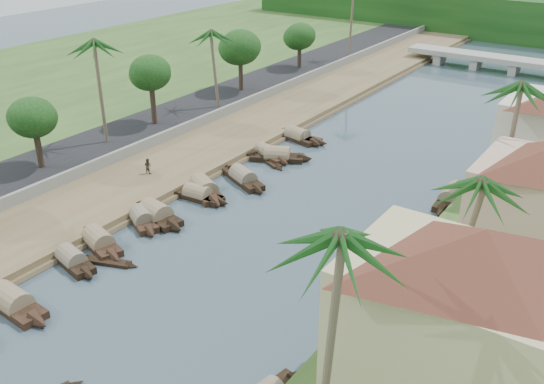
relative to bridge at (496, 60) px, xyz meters
The scene contains 34 objects.
ground 72.02m from the bridge, 90.00° to the right, with size 220.00×220.00×0.00m, color #394B56.
left_bank 54.42m from the bridge, 107.10° to the right, with size 10.00×180.00×0.80m, color brown.
road 57.49m from the bridge, 115.23° to the right, with size 8.00×180.00×1.40m, color black.
retaining_wall 55.79m from the bridge, 111.23° to the right, with size 0.40×180.00×1.10m, color gray.
far_left_fill 72.84m from the bridge, 134.44° to the right, with size 45.00×220.00×1.35m, color #284C1E.
treeline 28.09m from the bridge, 90.00° to the left, with size 120.00×14.00×8.00m.
bridge is the anchor object (origin of this frame).
building_near 76.54m from the bridge, 75.61° to the right, with size 14.85×14.85×10.20m.
sampan_2 81.43m from the bridge, 96.04° to the right, with size 8.36×2.25×2.18m.
sampan_3 75.86m from the bridge, 97.23° to the right, with size 6.86×2.87×1.86m.
sampan_4 73.02m from the bridge, 97.81° to the right, with size 7.42×3.70×2.09m.
sampan_5 67.26m from the bridge, 98.02° to the right, with size 7.59×3.19×2.35m.
sampan_6 68.48m from the bridge, 98.25° to the right, with size 6.33×4.32×1.96m.
sampan_7 62.27m from the bridge, 98.33° to the right, with size 6.98×1.88×1.89m.
sampan_8 61.19m from the bridge, 98.69° to the right, with size 7.55×5.13×2.34m.
sampan_9 56.87m from the bridge, 97.92° to the right, with size 7.85×4.70×2.03m.
sampan_10 50.87m from the bridge, 100.62° to the right, with size 6.99×3.22×1.93m.
sampan_11 50.63m from the bridge, 99.26° to the right, with size 7.53×4.87×2.19m.
sampan_12 44.81m from the bridge, 102.31° to the right, with size 7.92×1.68×1.92m.
sampan_13 44.80m from the bridge, 102.29° to the right, with size 7.57×3.19×2.06m.
sampan_15 66.25m from the bridge, 81.90° to the right, with size 1.70×6.99×1.91m.
sampan_16 50.09m from the bridge, 78.33° to the right, with size 2.12×8.66×2.11m.
canoe_1 74.10m from the bridge, 95.82° to the right, with size 5.07×2.49×0.82m.
canoe_2 51.55m from the bridge, 99.90° to the right, with size 6.09×3.58×0.92m.
palm_0 83.19m from the bridge, 79.51° to the right, with size 3.20×3.20×13.63m.
palm_1 69.34m from the bridge, 76.56° to the right, with size 3.20×3.20×10.79m.
palm_2 55.96m from the bridge, 74.17° to the right, with size 3.20×3.20×12.74m.
palm_5 64.20m from the bridge, 112.23° to the right, with size 3.20×3.20×12.08m.
palm_6 48.69m from the bridge, 117.32° to the right, with size 3.20×3.20×10.61m.
tree_2 71.16m from the bridge, 109.75° to the right, with size 4.41×4.41×6.75m.
tree_3 57.10m from the bridge, 114.98° to the right, with size 4.56×4.56×7.72m.
tree_4 42.80m from the bridge, 124.40° to the right, with size 5.34×5.34×7.88m.
tree_5 31.68m from the bridge, 139.87° to the right, with size 4.55×4.55×6.53m.
person_far 63.15m from the bridge, 104.20° to the right, with size 0.74×0.58×1.52m, color #383527.
Camera 1 is at (24.25, -26.48, 24.37)m, focal length 40.00 mm.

